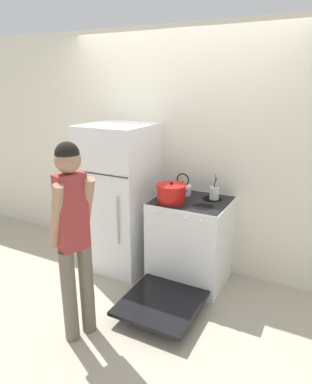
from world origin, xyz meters
The scene contains 8 objects.
ground_plane centered at (0.00, 0.00, 0.00)m, with size 14.00×14.00×0.00m, color #B2A893.
wall_back centered at (0.00, 0.03, 1.27)m, with size 10.00×0.06×2.55m.
refrigerator centered at (-0.52, -0.36, 0.79)m, with size 0.68×0.74×1.58m.
stove_range centered at (0.30, -0.36, 0.44)m, with size 0.74×1.34×0.88m.
dutch_oven_pot centered at (0.13, -0.45, 0.97)m, with size 0.33×0.29×0.20m.
tea_kettle centered at (0.15, -0.19, 0.95)m, with size 0.22×0.18×0.23m.
utensil_jar centered at (0.49, -0.19, 0.95)m, with size 0.09×0.09×0.26m.
person centered at (-0.18, -1.52, 0.91)m, with size 0.34×0.39×1.60m.
Camera 1 is at (1.46, -3.32, 1.99)m, focal length 32.00 mm.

